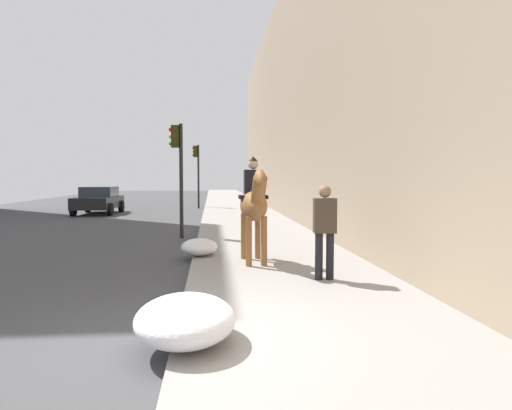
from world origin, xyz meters
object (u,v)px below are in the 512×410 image
(pedestrian_greeting, at_px, (325,226))
(traffic_light_near_curb, at_px, (178,162))
(car_near_lane, at_px, (99,200))
(traffic_light_far_curb, at_px, (197,166))
(mounted_horse_near, at_px, (254,204))

(pedestrian_greeting, xyz_separation_m, traffic_light_near_curb, (6.82, 3.07, 1.36))
(car_near_lane, bearing_deg, traffic_light_far_curb, 128.40)
(pedestrian_greeting, xyz_separation_m, car_near_lane, (17.13, 8.00, -0.35))
(mounted_horse_near, xyz_separation_m, pedestrian_greeting, (-1.75, -1.12, -0.30))
(pedestrian_greeting, bearing_deg, traffic_light_far_curb, 13.26)
(mounted_horse_near, height_order, traffic_light_near_curb, traffic_light_near_curb)
(traffic_light_near_curb, distance_m, traffic_light_far_curb, 14.06)
(car_near_lane, distance_m, traffic_light_near_curb, 11.55)
(traffic_light_far_curb, bearing_deg, pedestrian_greeting, -172.02)
(car_near_lane, relative_size, traffic_light_far_curb, 1.03)
(mounted_horse_near, relative_size, pedestrian_greeting, 1.35)
(mounted_horse_near, bearing_deg, traffic_light_far_curb, -177.38)
(traffic_light_far_curb, bearing_deg, mounted_horse_near, -174.59)
(car_near_lane, height_order, traffic_light_far_curb, traffic_light_far_curb)
(car_near_lane, height_order, traffic_light_near_curb, traffic_light_near_curb)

